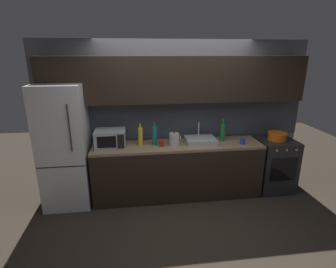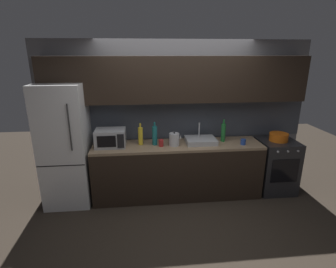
{
  "view_description": "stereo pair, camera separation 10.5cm",
  "coord_description": "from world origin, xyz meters",
  "views": [
    {
      "loc": [
        -0.66,
        -2.95,
        2.29
      ],
      "look_at": [
        -0.16,
        0.9,
        1.08
      ],
      "focal_mm": 27.77,
      "sensor_mm": 36.0,
      "label": 1
    },
    {
      "loc": [
        -0.55,
        -2.96,
        2.29
      ],
      "look_at": [
        -0.16,
        0.9,
        1.08
      ],
      "focal_mm": 27.77,
      "sensor_mm": 36.0,
      "label": 2
    }
  ],
  "objects": [
    {
      "name": "back_wall",
      "position": [
        0.0,
        1.2,
        1.55
      ],
      "size": [
        4.44,
        0.44,
        2.5
      ],
      "color": "slate",
      "rests_on": "ground"
    },
    {
      "name": "ground_plane",
      "position": [
        0.0,
        0.0,
        0.0
      ],
      "size": [
        10.0,
        10.0,
        0.0
      ],
      "primitive_type": "plane",
      "color": "#2D261E"
    },
    {
      "name": "wine_bottle_teal",
      "position": [
        -0.36,
        0.92,
        1.06
      ],
      "size": [
        0.08,
        0.08,
        0.37
      ],
      "color": "#19666B",
      "rests_on": "counter_run"
    },
    {
      "name": "counter_run",
      "position": [
        0.0,
        0.9,
        0.45
      ],
      "size": [
        2.7,
        0.6,
        0.9
      ],
      "color": "black",
      "rests_on": "ground"
    },
    {
      "name": "sink_basin",
      "position": [
        0.38,
        0.93,
        0.94
      ],
      "size": [
        0.48,
        0.38,
        0.3
      ],
      "color": "#ADAFB5",
      "rests_on": "counter_run"
    },
    {
      "name": "cooking_pot",
      "position": [
        1.68,
        0.9,
        0.96
      ],
      "size": [
        0.3,
        0.3,
        0.13
      ],
      "color": "orange",
      "rests_on": "oven_range"
    },
    {
      "name": "mug_blue",
      "position": [
        1.03,
        0.78,
        0.94
      ],
      "size": [
        0.08,
        0.08,
        0.09
      ],
      "primitive_type": "cylinder",
      "color": "#234299",
      "rests_on": "counter_run"
    },
    {
      "name": "wine_bottle_yellow",
      "position": [
        -0.59,
        0.95,
        1.04
      ],
      "size": [
        0.07,
        0.07,
        0.35
      ],
      "color": "gold",
      "rests_on": "counter_run"
    },
    {
      "name": "microwave",
      "position": [
        -1.05,
        0.92,
        1.04
      ],
      "size": [
        0.46,
        0.35,
        0.27
      ],
      "color": "#A8AAAF",
      "rests_on": "counter_run"
    },
    {
      "name": "kettle",
      "position": [
        -0.06,
        0.85,
        1.0
      ],
      "size": [
        0.19,
        0.16,
        0.22
      ],
      "color": "#B7BABF",
      "rests_on": "counter_run"
    },
    {
      "name": "wine_bottle_green",
      "position": [
        0.76,
        0.97,
        1.05
      ],
      "size": [
        0.07,
        0.07,
        0.37
      ],
      "color": "#1E6B2D",
      "rests_on": "counter_run"
    },
    {
      "name": "oven_range",
      "position": [
        1.69,
        0.9,
        0.45
      ],
      "size": [
        0.6,
        0.62,
        0.9
      ],
      "color": "#232326",
      "rests_on": "ground"
    },
    {
      "name": "refrigerator",
      "position": [
        -1.73,
        0.9,
        0.94
      ],
      "size": [
        0.68,
        0.69,
        1.88
      ],
      "color": "white",
      "rests_on": "ground"
    },
    {
      "name": "mug_red",
      "position": [
        -0.27,
        0.83,
        0.95
      ],
      "size": [
        0.07,
        0.07,
        0.11
      ],
      "primitive_type": "cylinder",
      "color": "#A82323",
      "rests_on": "counter_run"
    }
  ]
}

